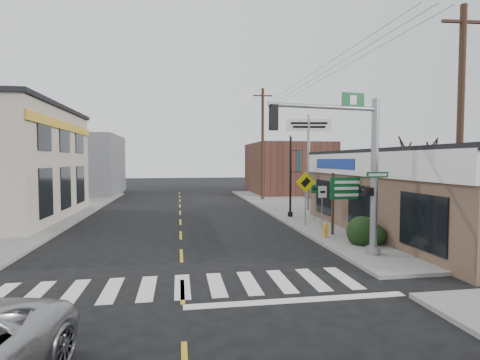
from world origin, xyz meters
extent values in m
plane|color=black|center=(0.00, 0.00, 0.00)|extent=(140.00, 140.00, 0.00)
cube|color=slate|center=(9.00, 13.00, 0.07)|extent=(6.00, 38.00, 0.13)
cube|color=slate|center=(-9.00, 13.00, 0.07)|extent=(6.00, 38.00, 0.13)
cube|color=gold|center=(0.00, 8.00, 0.01)|extent=(0.12, 56.00, 0.01)
cube|color=silver|center=(0.00, 0.40, 0.01)|extent=(11.00, 2.20, 0.01)
cube|color=brown|center=(14.50, 6.00, 2.00)|extent=(12.00, 14.00, 4.00)
cube|color=#512E25|center=(12.00, 30.00, 2.80)|extent=(8.00, 10.00, 5.60)
cube|color=slate|center=(-11.00, 32.00, 3.20)|extent=(9.00, 10.00, 6.40)
cylinder|color=gray|center=(7.20, 2.56, 3.06)|extent=(0.27, 0.27, 5.86)
cylinder|color=gray|center=(5.05, 2.56, 5.60)|extent=(4.29, 0.16, 0.16)
cube|color=black|center=(3.11, 2.56, 5.16)|extent=(0.27, 0.21, 0.88)
cube|color=#0C4D22|center=(7.20, 2.34, 3.16)|extent=(0.93, 0.04, 0.21)
cube|color=#0C4D22|center=(6.22, 2.56, 5.89)|extent=(0.93, 0.05, 0.54)
cube|color=black|center=(6.95, 2.51, 2.52)|extent=(0.31, 0.25, 0.31)
cube|color=#412A1E|center=(7.19, 6.34, 1.61)|extent=(0.11, 0.11, 2.96)
cube|color=#412A1E|center=(8.56, 6.34, 1.61)|extent=(0.11, 0.11, 2.96)
cube|color=#074619|center=(7.88, 6.28, 2.35)|extent=(1.69, 0.05, 1.06)
cylinder|color=#C78D1B|center=(6.60, 5.80, 0.40)|extent=(0.19, 0.19, 0.54)
sphere|color=#C78D1B|center=(6.60, 5.80, 0.70)|extent=(0.21, 0.21, 0.21)
cylinder|color=gray|center=(6.74, 8.98, 1.48)|extent=(0.06, 0.06, 2.69)
cube|color=#C2B104|center=(6.74, 8.95, 2.50)|extent=(1.14, 0.03, 1.14)
cylinder|color=black|center=(6.90, 12.27, 2.67)|extent=(0.14, 0.14, 5.07)
sphere|color=silver|center=(6.90, 12.27, 5.25)|extent=(0.27, 0.27, 0.27)
cube|color=#0B4D4F|center=(7.44, 12.27, 3.64)|extent=(0.02, 0.54, 1.37)
cylinder|color=gray|center=(9.00, 14.86, 3.52)|extent=(0.20, 0.20, 6.77)
cube|color=silver|center=(9.00, 14.86, 6.18)|extent=(3.19, 0.18, 0.85)
cylinder|color=black|center=(9.71, 3.60, 1.89)|extent=(0.22, 0.22, 3.53)
ellipsoid|color=#18361B|center=(7.64, 4.22, 0.64)|extent=(1.36, 1.36, 1.02)
ellipsoid|color=black|center=(9.08, 8.15, 0.57)|extent=(1.16, 1.16, 0.87)
cylinder|color=#4B3926|center=(9.50, 1.04, 4.55)|extent=(0.23, 0.23, 8.83)
cube|color=#4B3926|center=(9.50, 1.04, 8.39)|extent=(1.54, 0.10, 0.10)
cylinder|color=#492F1F|center=(7.50, 22.88, 5.17)|extent=(0.26, 0.26, 10.07)
cube|color=#492F1F|center=(7.50, 22.88, 9.55)|extent=(1.75, 0.11, 0.11)
camera|label=1|loc=(-0.08, -10.49, 3.69)|focal=28.00mm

